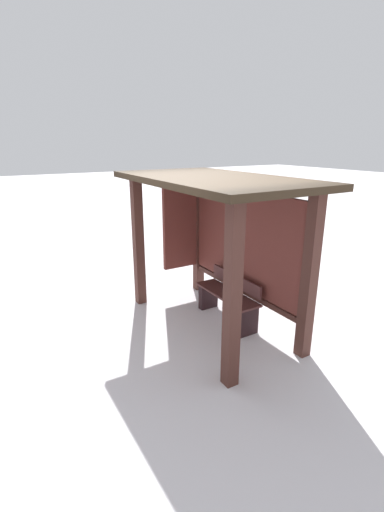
% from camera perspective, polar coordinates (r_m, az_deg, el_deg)
% --- Properties ---
extents(ground_plane, '(60.00, 60.00, 0.00)m').
position_cam_1_polar(ground_plane, '(5.88, 2.86, -10.65)').
color(ground_plane, white).
extents(bus_shelter, '(3.23, 1.76, 2.31)m').
position_cam_1_polar(bus_shelter, '(5.48, 4.23, 6.04)').
color(bus_shelter, '#47261F').
rests_on(bus_shelter, ground).
extents(bench_left_inside, '(1.27, 0.38, 0.75)m').
position_cam_1_polar(bench_left_inside, '(5.90, 5.68, -6.82)').
color(bench_left_inside, '#4D2927').
rests_on(bench_left_inside, ground).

